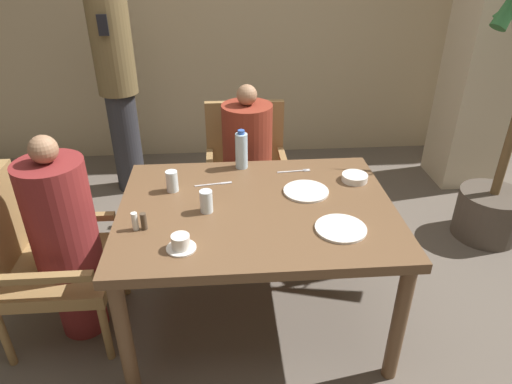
{
  "coord_description": "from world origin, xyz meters",
  "views": [
    {
      "loc": [
        -0.15,
        -1.92,
        1.89
      ],
      "look_at": [
        0.0,
        0.05,
        0.78
      ],
      "focal_mm": 32.0,
      "sensor_mm": 36.0,
      "label": 1
    }
  ],
  "objects_px": {
    "plate_main_left": "(341,228)",
    "glass_tall_near": "(206,201)",
    "chair_left_side": "(40,257)",
    "teacup_with_saucer": "(181,243)",
    "plate_main_right": "(306,191)",
    "diner_in_far_chair": "(248,165)",
    "potted_palm": "(510,141)",
    "bowl_small": "(355,178)",
    "water_bottle": "(241,150)",
    "glass_tall_mid": "(172,181)",
    "diner_in_left_chair": "(66,239)",
    "standing_host": "(117,77)",
    "chair_far_side": "(246,168)"
  },
  "relations": [
    {
      "from": "bowl_small",
      "to": "diner_in_left_chair",
      "type": "bearing_deg",
      "value": -171.5
    },
    {
      "from": "potted_palm",
      "to": "plate_main_left",
      "type": "distance_m",
      "value": 1.61
    },
    {
      "from": "potted_palm",
      "to": "bowl_small",
      "type": "height_order",
      "value": "potted_palm"
    },
    {
      "from": "potted_palm",
      "to": "water_bottle",
      "type": "relative_size",
      "value": 8.86
    },
    {
      "from": "diner_in_left_chair",
      "to": "diner_in_far_chair",
      "type": "distance_m",
      "value": 1.23
    },
    {
      "from": "standing_host",
      "to": "glass_tall_near",
      "type": "distance_m",
      "value": 1.78
    },
    {
      "from": "plate_main_right",
      "to": "diner_in_far_chair",
      "type": "bearing_deg",
      "value": 111.69
    },
    {
      "from": "potted_palm",
      "to": "plate_main_left",
      "type": "xyz_separation_m",
      "value": [
        -1.33,
        -0.91,
        -0.0
      ]
    },
    {
      "from": "glass_tall_near",
      "to": "diner_in_far_chair",
      "type": "bearing_deg",
      "value": 73.3
    },
    {
      "from": "standing_host",
      "to": "plate_main_right",
      "type": "height_order",
      "value": "standing_host"
    },
    {
      "from": "diner_in_far_chair",
      "to": "teacup_with_saucer",
      "type": "xyz_separation_m",
      "value": [
        -0.35,
        -1.11,
        0.19
      ]
    },
    {
      "from": "standing_host",
      "to": "glass_tall_mid",
      "type": "xyz_separation_m",
      "value": [
        0.52,
        -1.41,
        -0.16
      ]
    },
    {
      "from": "plate_main_right",
      "to": "bowl_small",
      "type": "bearing_deg",
      "value": 20.63
    },
    {
      "from": "water_bottle",
      "to": "standing_host",
      "type": "bearing_deg",
      "value": 127.52
    },
    {
      "from": "plate_main_left",
      "to": "teacup_with_saucer",
      "type": "xyz_separation_m",
      "value": [
        -0.71,
        -0.09,
        0.02
      ]
    },
    {
      "from": "plate_main_right",
      "to": "water_bottle",
      "type": "bearing_deg",
      "value": 135.01
    },
    {
      "from": "teacup_with_saucer",
      "to": "water_bottle",
      "type": "relative_size",
      "value": 0.56
    },
    {
      "from": "diner_in_left_chair",
      "to": "plate_main_left",
      "type": "relative_size",
      "value": 4.81
    },
    {
      "from": "water_bottle",
      "to": "glass_tall_mid",
      "type": "relative_size",
      "value": 2.04
    },
    {
      "from": "plate_main_left",
      "to": "glass_tall_near",
      "type": "relative_size",
      "value": 2.1
    },
    {
      "from": "plate_main_right",
      "to": "teacup_with_saucer",
      "type": "distance_m",
      "value": 0.76
    },
    {
      "from": "glass_tall_mid",
      "to": "plate_main_left",
      "type": "bearing_deg",
      "value": -28.21
    },
    {
      "from": "standing_host",
      "to": "chair_left_side",
      "type": "bearing_deg",
      "value": -95.48
    },
    {
      "from": "standing_host",
      "to": "diner_in_far_chair",
      "type": "bearing_deg",
      "value": -40.68
    },
    {
      "from": "water_bottle",
      "to": "glass_tall_mid",
      "type": "bearing_deg",
      "value": -146.35
    },
    {
      "from": "teacup_with_saucer",
      "to": "plate_main_right",
      "type": "bearing_deg",
      "value": 35.88
    },
    {
      "from": "plate_main_left",
      "to": "plate_main_right",
      "type": "height_order",
      "value": "same"
    },
    {
      "from": "diner_in_far_chair",
      "to": "water_bottle",
      "type": "relative_size",
      "value": 4.86
    },
    {
      "from": "plate_main_left",
      "to": "water_bottle",
      "type": "height_order",
      "value": "water_bottle"
    },
    {
      "from": "plate_main_right",
      "to": "glass_tall_near",
      "type": "relative_size",
      "value": 2.1
    },
    {
      "from": "standing_host",
      "to": "water_bottle",
      "type": "relative_size",
      "value": 7.74
    },
    {
      "from": "glass_tall_near",
      "to": "glass_tall_mid",
      "type": "xyz_separation_m",
      "value": [
        -0.18,
        0.22,
        0.0
      ]
    },
    {
      "from": "diner_in_left_chair",
      "to": "potted_palm",
      "type": "distance_m",
      "value": 2.73
    },
    {
      "from": "potted_palm",
      "to": "water_bottle",
      "type": "xyz_separation_m",
      "value": [
        -1.75,
        -0.24,
        0.1
      ]
    },
    {
      "from": "chair_left_side",
      "to": "bowl_small",
      "type": "height_order",
      "value": "chair_left_side"
    },
    {
      "from": "diner_in_left_chair",
      "to": "water_bottle",
      "type": "relative_size",
      "value": 4.96
    },
    {
      "from": "plate_main_right",
      "to": "teacup_with_saucer",
      "type": "bearing_deg",
      "value": -144.12
    },
    {
      "from": "teacup_with_saucer",
      "to": "glass_tall_near",
      "type": "height_order",
      "value": "glass_tall_near"
    },
    {
      "from": "plate_main_left",
      "to": "plate_main_right",
      "type": "bearing_deg",
      "value": 105.54
    },
    {
      "from": "standing_host",
      "to": "plate_main_right",
      "type": "distance_m",
      "value": 1.92
    },
    {
      "from": "standing_host",
      "to": "potted_palm",
      "type": "height_order",
      "value": "potted_palm"
    },
    {
      "from": "diner_in_far_chair",
      "to": "plate_main_left",
      "type": "height_order",
      "value": "diner_in_far_chair"
    },
    {
      "from": "chair_left_side",
      "to": "teacup_with_saucer",
      "type": "distance_m",
      "value": 0.86
    },
    {
      "from": "plate_main_right",
      "to": "standing_host",
      "type": "bearing_deg",
      "value": 129.28
    },
    {
      "from": "chair_left_side",
      "to": "standing_host",
      "type": "relative_size",
      "value": 0.51
    },
    {
      "from": "chair_left_side",
      "to": "chair_far_side",
      "type": "distance_m",
      "value": 1.44
    },
    {
      "from": "chair_left_side",
      "to": "glass_tall_near",
      "type": "xyz_separation_m",
      "value": [
        0.85,
        -0.03,
        0.31
      ]
    },
    {
      "from": "plate_main_right",
      "to": "plate_main_left",
      "type": "bearing_deg",
      "value": -74.46
    },
    {
      "from": "diner_in_far_chair",
      "to": "potted_palm",
      "type": "distance_m",
      "value": 1.7
    },
    {
      "from": "diner_in_far_chair",
      "to": "teacup_with_saucer",
      "type": "relative_size",
      "value": 8.61
    }
  ]
}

